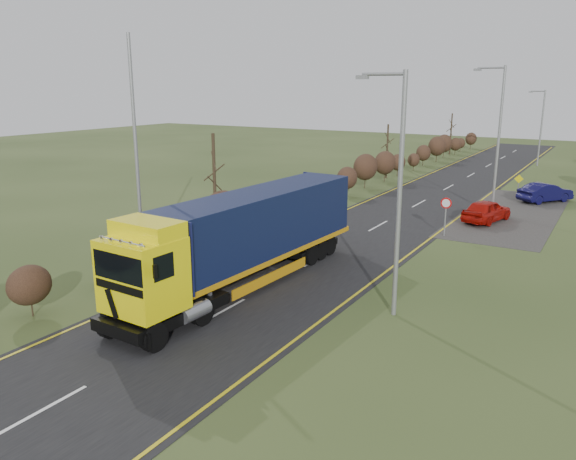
{
  "coord_description": "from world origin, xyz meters",
  "views": [
    {
      "loc": [
        12.63,
        -20.08,
        8.54
      ],
      "look_at": [
        -0.64,
        2.08,
        1.87
      ],
      "focal_mm": 35.0,
      "sensor_mm": 36.0,
      "label": 1
    }
  ],
  "objects_px": {
    "streetlight_near": "(397,186)",
    "lorry": "(245,234)",
    "speed_sign": "(446,209)",
    "car_blue_sedan": "(545,193)",
    "car_red_hatchback": "(487,211)"
  },
  "relations": [
    {
      "from": "car_red_hatchback",
      "to": "speed_sign",
      "type": "xyz_separation_m",
      "value": [
        -1.3,
        -4.96,
        0.87
      ]
    },
    {
      "from": "streetlight_near",
      "to": "car_red_hatchback",
      "type": "bearing_deg",
      "value": 90.59
    },
    {
      "from": "speed_sign",
      "to": "car_red_hatchback",
      "type": "bearing_deg",
      "value": 75.26
    },
    {
      "from": "speed_sign",
      "to": "car_blue_sedan",
      "type": "bearing_deg",
      "value": 74.94
    },
    {
      "from": "car_blue_sedan",
      "to": "speed_sign",
      "type": "bearing_deg",
      "value": 110.94
    },
    {
      "from": "lorry",
      "to": "streetlight_near",
      "type": "xyz_separation_m",
      "value": [
        6.61,
        0.29,
        2.66
      ]
    },
    {
      "from": "car_blue_sedan",
      "to": "lorry",
      "type": "bearing_deg",
      "value": 107.63
    },
    {
      "from": "car_blue_sedan",
      "to": "speed_sign",
      "type": "xyz_separation_m",
      "value": [
        -3.72,
        -13.81,
        0.89
      ]
    },
    {
      "from": "lorry",
      "to": "car_blue_sedan",
      "type": "bearing_deg",
      "value": 74.36
    },
    {
      "from": "car_red_hatchback",
      "to": "lorry",
      "type": "bearing_deg",
      "value": 83.95
    },
    {
      "from": "car_blue_sedan",
      "to": "streetlight_near",
      "type": "xyz_separation_m",
      "value": [
        -2.23,
        -26.32,
        4.29
      ]
    },
    {
      "from": "car_red_hatchback",
      "to": "car_blue_sedan",
      "type": "bearing_deg",
      "value": -91.4
    },
    {
      "from": "lorry",
      "to": "car_red_hatchback",
      "type": "distance_m",
      "value": 18.95
    },
    {
      "from": "car_red_hatchback",
      "to": "streetlight_near",
      "type": "relative_size",
      "value": 0.47
    },
    {
      "from": "streetlight_near",
      "to": "lorry",
      "type": "bearing_deg",
      "value": -177.51
    }
  ]
}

